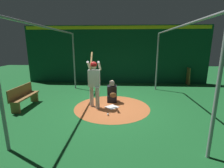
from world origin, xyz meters
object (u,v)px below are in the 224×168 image
object	(u,v)px
home_plate	(112,107)
baseball_0	(108,114)
bat_rack	(188,77)
catcher	(112,94)
bench	(24,96)
batter	(94,80)

from	to	relation	value
home_plate	baseball_0	xyz separation A→B (m)	(0.79, -0.10, 0.03)
home_plate	bat_rack	bearing A→B (deg)	133.09
catcher	bench	bearing A→B (deg)	-77.45
batter	bench	bearing A→B (deg)	-88.14
bat_rack	bench	world-z (taller)	bat_rack
baseball_0	bat_rack	bearing A→B (deg)	137.38
home_plate	baseball_0	distance (m)	0.80
home_plate	bench	size ratio (longest dim) A/B	0.27
catcher	bench	distance (m)	3.54
bench	batter	bearing A→B (deg)	91.86
batter	bat_rack	bearing A→B (deg)	129.36
catcher	baseball_0	distance (m)	1.47
batter	baseball_0	world-z (taller)	batter
home_plate	baseball_0	world-z (taller)	baseball_0
home_plate	catcher	distance (m)	0.74
home_plate	baseball_0	bearing A→B (deg)	-7.05
home_plate	bench	distance (m)	3.51
bench	baseball_0	size ratio (longest dim) A/B	20.80
catcher	baseball_0	size ratio (longest dim) A/B	13.01
bat_rack	home_plate	bearing A→B (deg)	-46.91
home_plate	bench	bearing A→B (deg)	-87.83
catcher	bench	size ratio (longest dim) A/B	0.63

